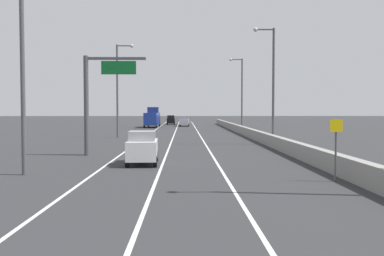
# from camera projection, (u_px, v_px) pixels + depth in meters

# --- Properties ---
(ground_plane) EXTENTS (320.00, 320.00, 0.00)m
(ground_plane) POSITION_uv_depth(u_px,v_px,m) (188.00, 131.00, 68.96)
(ground_plane) COLOR #2D2D30
(lane_stripe_left) EXTENTS (0.16, 130.00, 0.00)m
(lane_stripe_left) POSITION_uv_depth(u_px,v_px,m) (149.00, 135.00, 59.87)
(lane_stripe_left) COLOR silver
(lane_stripe_left) RESTS_ON ground_plane
(lane_stripe_center) EXTENTS (0.16, 130.00, 0.00)m
(lane_stripe_center) POSITION_uv_depth(u_px,v_px,m) (174.00, 135.00, 59.93)
(lane_stripe_center) COLOR silver
(lane_stripe_center) RESTS_ON ground_plane
(lane_stripe_right) EXTENTS (0.16, 130.00, 0.00)m
(lane_stripe_right) POSITION_uv_depth(u_px,v_px,m) (199.00, 134.00, 60.00)
(lane_stripe_right) COLOR silver
(lane_stripe_right) RESTS_ON ground_plane
(jersey_barrier_right) EXTENTS (0.60, 120.00, 1.10)m
(jersey_barrier_right) POSITION_uv_depth(u_px,v_px,m) (263.00, 137.00, 45.10)
(jersey_barrier_right) COLOR gray
(jersey_barrier_right) RESTS_ON ground_plane
(overhead_sign_gantry) EXTENTS (4.68, 0.36, 7.50)m
(overhead_sign_gantry) POSITION_uv_depth(u_px,v_px,m) (96.00, 93.00, 32.52)
(overhead_sign_gantry) COLOR #47474C
(overhead_sign_gantry) RESTS_ON ground_plane
(speed_advisory_sign) EXTENTS (0.60, 0.11, 3.00)m
(speed_advisory_sign) POSITION_uv_depth(u_px,v_px,m) (336.00, 145.00, 20.78)
(speed_advisory_sign) COLOR #4C4C51
(speed_advisory_sign) RESTS_ON ground_plane
(lamp_post_right_second) EXTENTS (2.14, 0.44, 11.48)m
(lamp_post_right_second) POSITION_uv_depth(u_px,v_px,m) (271.00, 78.00, 42.41)
(lamp_post_right_second) COLOR #4C4C51
(lamp_post_right_second) RESTS_ON ground_plane
(lamp_post_right_third) EXTENTS (2.14, 0.44, 11.48)m
(lamp_post_right_third) POSITION_uv_depth(u_px,v_px,m) (241.00, 90.00, 67.81)
(lamp_post_right_third) COLOR #4C4C51
(lamp_post_right_third) RESTS_ON ground_plane
(lamp_post_left_near) EXTENTS (2.14, 0.44, 11.48)m
(lamp_post_left_near) POSITION_uv_depth(u_px,v_px,m) (27.00, 52.00, 22.71)
(lamp_post_left_near) COLOR #4C4C51
(lamp_post_left_near) RESTS_ON ground_plane
(lamp_post_left_mid) EXTENTS (2.14, 0.44, 11.48)m
(lamp_post_left_mid) POSITION_uv_depth(u_px,v_px,m) (119.00, 85.00, 53.18)
(lamp_post_left_mid) COLOR #4C4C51
(lamp_post_left_mid) RESTS_ON ground_plane
(car_black_0) EXTENTS (1.88, 4.32, 2.14)m
(car_black_0) POSITION_uv_depth(u_px,v_px,m) (171.00, 120.00, 97.85)
(car_black_0) COLOR black
(car_black_0) RESTS_ON ground_plane
(car_silver_1) EXTENTS (2.04, 4.16, 2.07)m
(car_silver_1) POSITION_uv_depth(u_px,v_px,m) (184.00, 121.00, 88.80)
(car_silver_1) COLOR #B7B7BC
(car_silver_1) RESTS_ON ground_plane
(car_red_2) EXTENTS (1.93, 4.30, 1.90)m
(car_red_2) POSITION_uv_depth(u_px,v_px,m) (184.00, 121.00, 97.25)
(car_red_2) COLOR red
(car_red_2) RESTS_ON ground_plane
(car_white_3) EXTENTS (2.04, 4.07, 2.12)m
(car_white_3) POSITION_uv_depth(u_px,v_px,m) (142.00, 148.00, 27.41)
(car_white_3) COLOR white
(car_white_3) RESTS_ON ground_plane
(box_truck) EXTENTS (2.66, 8.71, 3.93)m
(box_truck) POSITION_uv_depth(u_px,v_px,m) (152.00, 118.00, 83.70)
(box_truck) COLOR navy
(box_truck) RESTS_ON ground_plane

